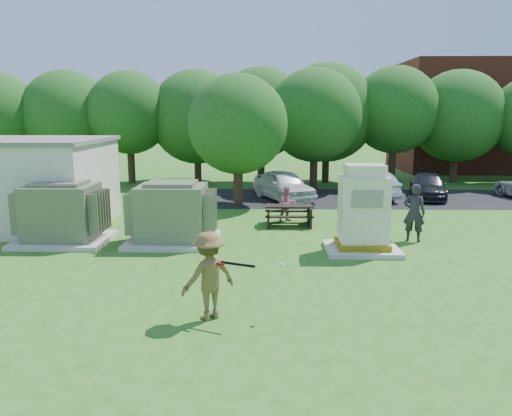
{
  "coord_description": "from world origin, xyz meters",
  "views": [
    {
      "loc": [
        0.33,
        -11.68,
        4.32
      ],
      "look_at": [
        0.0,
        4.0,
        1.3
      ],
      "focal_mm": 35.0,
      "sensor_mm": 36.0,
      "label": 1
    }
  ],
  "objects_px": {
    "person_by_generator": "(414,213)",
    "car_silver_a": "(369,184)",
    "person_at_picnic": "(287,204)",
    "generator_cabinet": "(363,214)",
    "car_white": "(284,185)",
    "car_dark": "(428,186)",
    "picnic_table": "(289,213)",
    "transformer_right": "(172,215)",
    "batter": "(209,276)",
    "transformer_left": "(62,214)"
  },
  "relations": [
    {
      "from": "generator_cabinet",
      "to": "car_white",
      "type": "bearing_deg",
      "value": 102.87
    },
    {
      "from": "picnic_table",
      "to": "car_white",
      "type": "bearing_deg",
      "value": 90.11
    },
    {
      "from": "transformer_right",
      "to": "batter",
      "type": "bearing_deg",
      "value": -72.76
    },
    {
      "from": "person_by_generator",
      "to": "person_at_picnic",
      "type": "relative_size",
      "value": 1.37
    },
    {
      "from": "generator_cabinet",
      "to": "car_silver_a",
      "type": "xyz_separation_m",
      "value": [
        2.25,
        10.1,
        -0.51
      ]
    },
    {
      "from": "batter",
      "to": "person_by_generator",
      "type": "relative_size",
      "value": 0.96
    },
    {
      "from": "person_by_generator",
      "to": "person_at_picnic",
      "type": "height_order",
      "value": "person_by_generator"
    },
    {
      "from": "picnic_table",
      "to": "car_dark",
      "type": "height_order",
      "value": "car_dark"
    },
    {
      "from": "person_at_picnic",
      "to": "transformer_left",
      "type": "bearing_deg",
      "value": 177.6
    },
    {
      "from": "car_dark",
      "to": "car_white",
      "type": "bearing_deg",
      "value": -160.1
    },
    {
      "from": "car_silver_a",
      "to": "transformer_right",
      "type": "bearing_deg",
      "value": 34.38
    },
    {
      "from": "picnic_table",
      "to": "batter",
      "type": "xyz_separation_m",
      "value": [
        -2.09,
        -8.93,
        0.45
      ]
    },
    {
      "from": "generator_cabinet",
      "to": "person_at_picnic",
      "type": "xyz_separation_m",
      "value": [
        -2.17,
        4.4,
        -0.48
      ]
    },
    {
      "from": "transformer_left",
      "to": "picnic_table",
      "type": "height_order",
      "value": "transformer_left"
    },
    {
      "from": "transformer_left",
      "to": "person_at_picnic",
      "type": "distance_m",
      "value": 8.42
    },
    {
      "from": "transformer_left",
      "to": "car_white",
      "type": "distance_m",
      "value": 11.43
    },
    {
      "from": "transformer_left",
      "to": "person_by_generator",
      "type": "xyz_separation_m",
      "value": [
        11.82,
        0.38,
        0.02
      ]
    },
    {
      "from": "transformer_right",
      "to": "picnic_table",
      "type": "relative_size",
      "value": 1.63
    },
    {
      "from": "transformer_left",
      "to": "person_at_picnic",
      "type": "relative_size",
      "value": 2.08
    },
    {
      "from": "car_white",
      "to": "car_dark",
      "type": "distance_m",
      "value": 7.41
    },
    {
      "from": "generator_cabinet",
      "to": "car_white",
      "type": "xyz_separation_m",
      "value": [
        -2.14,
        9.38,
        -0.46
      ]
    },
    {
      "from": "person_at_picnic",
      "to": "car_white",
      "type": "relative_size",
      "value": 0.33
    },
    {
      "from": "picnic_table",
      "to": "person_by_generator",
      "type": "distance_m",
      "value": 4.76
    },
    {
      "from": "car_dark",
      "to": "car_silver_a",
      "type": "bearing_deg",
      "value": -165.63
    },
    {
      "from": "transformer_right",
      "to": "car_white",
      "type": "distance_m",
      "value": 9.35
    },
    {
      "from": "generator_cabinet",
      "to": "car_dark",
      "type": "relative_size",
      "value": 0.66
    },
    {
      "from": "generator_cabinet",
      "to": "batter",
      "type": "distance_m",
      "value": 6.75
    },
    {
      "from": "generator_cabinet",
      "to": "picnic_table",
      "type": "relative_size",
      "value": 1.5
    },
    {
      "from": "car_white",
      "to": "person_by_generator",
      "type": "bearing_deg",
      "value": -87.77
    },
    {
      "from": "transformer_right",
      "to": "generator_cabinet",
      "type": "relative_size",
      "value": 1.09
    },
    {
      "from": "transformer_right",
      "to": "person_by_generator",
      "type": "height_order",
      "value": "transformer_right"
    },
    {
      "from": "person_at_picnic",
      "to": "car_dark",
      "type": "xyz_separation_m",
      "value": [
        7.4,
        5.69,
        -0.11
      ]
    },
    {
      "from": "person_by_generator",
      "to": "car_silver_a",
      "type": "xyz_separation_m",
      "value": [
        0.28,
        8.78,
        -0.3
      ]
    },
    {
      "from": "car_white",
      "to": "car_dark",
      "type": "bearing_deg",
      "value": -19.31
    },
    {
      "from": "picnic_table",
      "to": "car_silver_a",
      "type": "height_order",
      "value": "car_silver_a"
    },
    {
      "from": "generator_cabinet",
      "to": "person_by_generator",
      "type": "height_order",
      "value": "generator_cabinet"
    },
    {
      "from": "picnic_table",
      "to": "car_white",
      "type": "distance_m",
      "value": 5.72
    },
    {
      "from": "transformer_right",
      "to": "batter",
      "type": "relative_size",
      "value": 1.59
    },
    {
      "from": "person_by_generator",
      "to": "car_dark",
      "type": "relative_size",
      "value": 0.47
    },
    {
      "from": "car_silver_a",
      "to": "car_dark",
      "type": "relative_size",
      "value": 1.01
    },
    {
      "from": "car_silver_a",
      "to": "batter",
      "type": "bearing_deg",
      "value": 54.04
    },
    {
      "from": "person_at_picnic",
      "to": "car_silver_a",
      "type": "xyz_separation_m",
      "value": [
        4.42,
        5.69,
        -0.03
      ]
    },
    {
      "from": "transformer_right",
      "to": "person_at_picnic",
      "type": "height_order",
      "value": "transformer_right"
    },
    {
      "from": "transformer_left",
      "to": "generator_cabinet",
      "type": "xyz_separation_m",
      "value": [
        9.84,
        -0.94,
        0.23
      ]
    },
    {
      "from": "batter",
      "to": "car_dark",
      "type": "height_order",
      "value": "batter"
    },
    {
      "from": "picnic_table",
      "to": "person_at_picnic",
      "type": "bearing_deg",
      "value": 92.98
    },
    {
      "from": "car_white",
      "to": "car_dark",
      "type": "height_order",
      "value": "car_white"
    },
    {
      "from": "picnic_table",
      "to": "person_by_generator",
      "type": "xyz_separation_m",
      "value": [
        4.11,
        -2.36,
        0.5
      ]
    },
    {
      "from": "batter",
      "to": "transformer_right",
      "type": "bearing_deg",
      "value": -107.57
    },
    {
      "from": "person_by_generator",
      "to": "person_at_picnic",
      "type": "bearing_deg",
      "value": -16.08
    }
  ]
}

